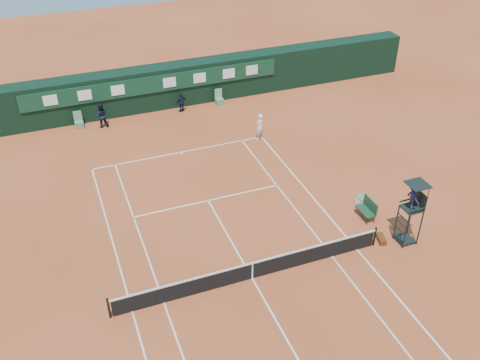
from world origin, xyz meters
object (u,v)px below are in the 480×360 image
player_bench (368,208)px  cooler (362,202)px  player (260,127)px  tennis_net (252,270)px  umpire_chair (413,201)px

player_bench → cooler: bearing=72.7°
player → player_bench: bearing=73.7°
tennis_net → umpire_chair: 8.23m
tennis_net → umpire_chair: umpire_chair is taller
umpire_chair → player_bench: 3.07m
umpire_chair → player_bench: (-0.70, 2.34, -1.86)m
player_bench → cooler: size_ratio=1.86×
umpire_chair → cooler: bearing=97.5°
tennis_net → player_bench: bearing=15.6°
tennis_net → player_bench: same height
tennis_net → cooler: size_ratio=20.00×
tennis_net → cooler: 8.11m
umpire_chair → cooler: umpire_chair is taller
tennis_net → player: bearing=65.8°
player_bench → player: size_ratio=0.67×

